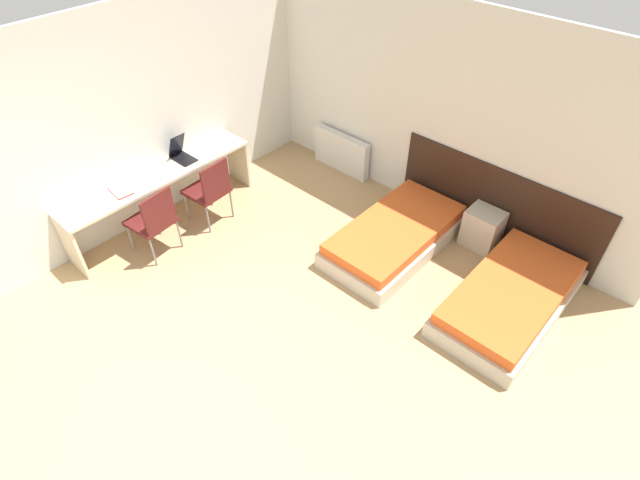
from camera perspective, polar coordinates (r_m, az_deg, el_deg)
name	(u,v)px	position (r m, az deg, el deg)	size (l,w,h in m)	color
ground_plane	(143,414)	(5.12, -19.58, -18.23)	(20.00, 20.00, 0.00)	tan
wall_back	(429,112)	(6.48, 12.41, 14.15)	(5.86, 0.05, 2.70)	silver
wall_left	(161,111)	(6.64, -17.75, 13.82)	(0.05, 5.40, 2.70)	silver
headboard_panel	(495,205)	(6.50, 19.39, 3.82)	(2.61, 0.03, 1.01)	black
bed_near_window	(395,236)	(6.25, 8.56, 0.45)	(0.98, 1.89, 0.36)	beige
bed_near_door	(510,298)	(5.82, 20.87, -6.25)	(0.98, 1.89, 0.36)	beige
nightstand	(482,228)	(6.49, 18.07, 1.26)	(0.42, 0.35, 0.50)	beige
radiator	(341,152)	(7.54, 2.47, 9.99)	(0.95, 0.12, 0.59)	silver
desk	(160,184)	(6.64, -17.87, 6.16)	(0.50, 2.55, 0.75)	beige
chair_near_laptop	(209,188)	(6.53, -12.52, 5.79)	(0.51, 0.51, 0.94)	#511919
chair_near_notebook	(153,219)	(6.21, -18.50, 2.31)	(0.52, 0.52, 0.94)	#511919
laptop	(181,154)	(6.75, -15.59, 9.46)	(0.35, 0.22, 0.33)	black
open_notebook	(121,191)	(6.39, -21.82, 5.25)	(0.33, 0.23, 0.02)	#B21E1E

